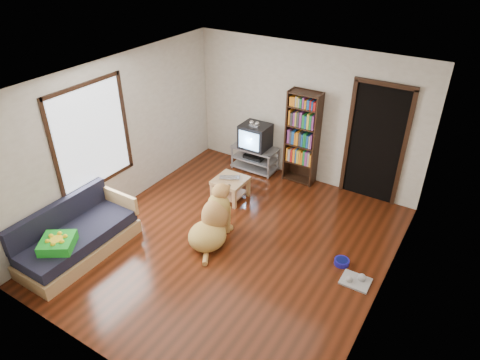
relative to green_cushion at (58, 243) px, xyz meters
The scene contains 18 objects.
ground 2.54m from the green_cushion, 45.36° to the left, with size 5.00×5.00×0.00m, color #511F0D.
ceiling 3.26m from the green_cushion, 45.36° to the left, with size 5.00×5.00×0.00m, color white.
wall_back 4.69m from the green_cushion, 67.72° to the left, with size 4.50×4.50×0.00m, color beige.
wall_front 2.06m from the green_cushion, 22.59° to the right, with size 4.50×4.50×0.00m, color beige.
wall_left 2.01m from the green_cushion, 105.76° to the left, with size 5.00×5.00×0.00m, color beige.
wall_right 4.45m from the green_cushion, 23.89° to the left, with size 5.00×5.00×0.00m, color beige.
green_cushion is the anchor object (origin of this frame).
laptop 3.01m from the green_cushion, 70.28° to the left, with size 0.36×0.23×0.03m, color #BCBCC1.
dog_bowl 4.08m from the green_cushion, 33.68° to the left, with size 0.22×0.22×0.08m, color #1A1699.
grey_rag 4.21m from the green_cushion, 28.54° to the left, with size 0.40×0.32×0.03m, color #ACACAC.
window 1.69m from the green_cushion, 110.83° to the left, with size 0.03×1.46×1.70m.
doorway 5.30m from the green_cushion, 53.91° to the left, with size 1.03×0.05×2.19m.
tv_stand 4.12m from the green_cushion, 78.07° to the left, with size 0.90×0.45×0.50m.
crt_tv 4.14m from the green_cushion, 78.13° to the left, with size 0.55×0.52×0.58m.
bookshelf 4.52m from the green_cushion, 66.38° to the left, with size 0.60×0.30×1.80m.
sofa 0.47m from the green_cushion, 107.58° to the left, with size 0.80×1.80×0.80m.
coffee_table 3.05m from the green_cushion, 70.47° to the left, with size 0.55×0.55×0.40m.
dog 2.24m from the green_cushion, 50.11° to the left, with size 0.60×1.12×0.93m.
Camera 1 is at (2.88, -4.36, 4.34)m, focal length 32.00 mm.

